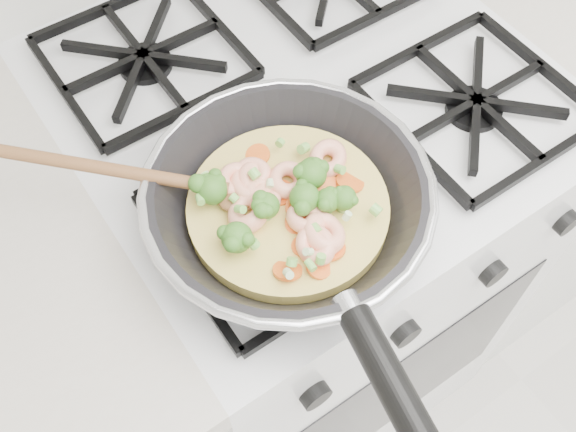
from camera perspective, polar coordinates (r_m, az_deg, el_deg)
stove at (r=1.22m, az=1.06°, el=-3.33°), size 0.60×0.60×0.92m
skillet at (r=0.69m, az=0.01°, el=0.92°), size 0.39×0.53×0.09m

